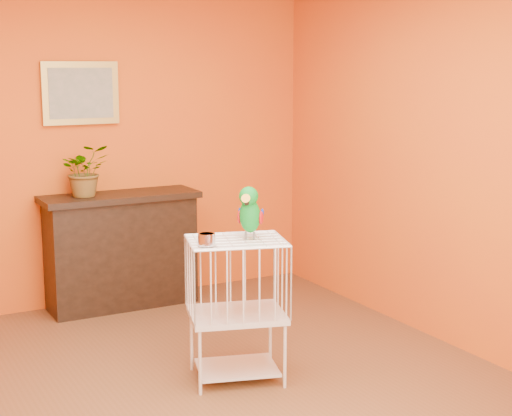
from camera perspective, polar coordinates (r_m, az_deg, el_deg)
ground at (r=4.81m, az=-4.28°, el=-13.89°), size 4.50×4.50×0.00m
room_shell at (r=4.40m, az=-4.56°, el=5.25°), size 4.50×4.50×4.50m
console_cabinet at (r=6.54m, az=-9.77°, el=-3.04°), size 1.27×0.46×0.94m
potted_plant at (r=6.35m, az=-12.32°, el=2.28°), size 0.40×0.44×0.32m
framed_picture at (r=6.48m, az=-12.63°, el=8.15°), size 0.62×0.04×0.50m
birdcage at (r=4.96m, az=-1.41°, el=-7.25°), size 0.69×0.60×0.91m
feed_cup at (r=4.68m, az=-3.61°, el=-2.30°), size 0.10×0.10×0.07m
parrot at (r=4.83m, az=-0.45°, el=-0.29°), size 0.24×0.27×0.34m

